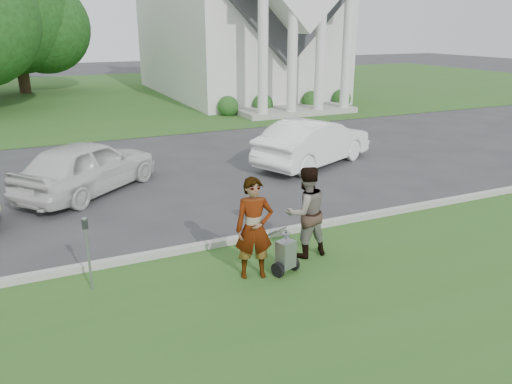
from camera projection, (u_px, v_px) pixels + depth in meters
ground at (258, 251)px, 10.34m from camera, size 120.00×120.00×0.00m
grass_strip at (338, 326)px, 7.75m from camera, size 80.00×7.00×0.01m
church_lawn at (91, 95)px, 33.65m from camera, size 80.00×30.00×0.01m
curb at (247, 238)px, 10.79m from camera, size 80.00×0.18×0.15m
church at (235, 1)px, 31.95m from camera, size 9.19×19.00×24.10m
tree_back at (15, 21)px, 33.16m from camera, size 9.61×7.60×8.89m
striping_cart at (285, 255)px, 9.28m from camera, size 0.68×1.04×0.90m
person_left at (254, 229)px, 9.00m from camera, size 0.79×0.63×1.90m
person_right at (306, 213)px, 9.86m from camera, size 0.91×0.72×1.85m
parking_meter_near at (87, 245)px, 8.56m from camera, size 0.10×0.09×1.36m
car_b at (87, 166)px, 13.76m from camera, size 4.50×4.26×1.51m
car_d at (314, 142)px, 16.56m from camera, size 4.92×3.41×1.54m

